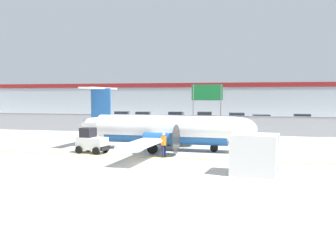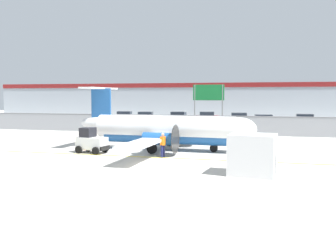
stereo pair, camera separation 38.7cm
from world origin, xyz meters
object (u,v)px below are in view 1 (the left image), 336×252
Objects in this scene: traffic_cone_near_left at (247,158)px; parked_car_3 at (204,117)px; baggage_tug at (92,142)px; parked_car_5 at (262,120)px; traffic_cone_far_left at (86,146)px; parked_car_2 at (177,117)px; ground_crew_worker at (164,144)px; parked_car_4 at (237,118)px; commuter_airplane at (168,130)px; cargo_container at (255,154)px; highway_sign at (207,96)px; parked_car_0 at (121,116)px; traffic_cone_near_right at (240,145)px; parked_car_6 at (301,120)px; parked_car_1 at (143,117)px.

parked_car_3 is (-7.57, 34.40, 0.58)m from traffic_cone_near_left.
baggage_tug is 29.29m from parked_car_5.
parked_car_2 is at bearing 88.70° from traffic_cone_far_left.
ground_crew_worker and parked_car_4 have the same top height.
cargo_container is at bearing -46.61° from commuter_airplane.
parked_car_5 is at bearing 96.02° from cargo_container.
traffic_cone_far_left is 0.15× the size of parked_car_5.
cargo_container is 38.58m from parked_car_3.
highway_sign is (-2.80, -13.24, 3.24)m from parked_car_4.
traffic_cone_far_left is at bearing 97.83° from parked_car_0.
baggage_tug is at bearing 99.07° from parked_car_0.
traffic_cone_near_left is at bearing -99.69° from parked_car_5.
parked_car_0 is (-15.09, 32.06, -0.06)m from ground_crew_worker.
traffic_cone_far_left is (-6.78, 1.97, -0.64)m from ground_crew_worker.
traffic_cone_near_right is 0.15× the size of parked_car_6.
traffic_cone_near_right is 30.55m from parked_car_1.
commuter_airplane is 29.27m from parked_car_6.
parked_car_4 is (-2.30, 32.45, 0.58)m from traffic_cone_near_left.
highway_sign is (6.26, 17.59, 3.28)m from baggage_tug.
traffic_cone_near_left is 39.00m from parked_car_0.
parked_car_5 is at bearing 74.66° from baggage_tug.
parked_car_3 is (-8.03, 37.73, -0.21)m from cargo_container.
parked_car_1 reaches higher than traffic_cone_near_right.
traffic_cone_near_right is at bearing -93.55° from parked_car_4.
parked_car_4 and parked_car_5 have the same top height.
parked_car_0 is at bearing 119.89° from commuter_airplane.
parked_car_2 is (-5.57, 29.32, -0.71)m from commuter_airplane.
parked_car_5 is at bearing 54.56° from highway_sign.
baggage_tug is at bearing 58.79° from parked_car_6.
cargo_container reaches higher than parked_car_1.
parked_car_5 is (12.57, 26.46, 0.04)m from baggage_tug.
commuter_airplane is 29.92m from parked_car_1.
traffic_cone_near_right is 25.41m from parked_car_6.
parked_car_4 is at bearing 93.40° from traffic_cone_near_right.
parked_car_1 is (3.78, -0.67, 0.00)m from parked_car_0.
cargo_container is (6.65, -7.78, -0.50)m from commuter_airplane.
parked_car_6 reaches higher than traffic_cone_near_left.
traffic_cone_near_left is at bearing -75.12° from highway_sign.
highway_sign reaches higher than parked_car_2.
parked_car_2 is at bearing 165.09° from parked_car_4.
parked_car_1 is at bearing 123.46° from cargo_container.
commuter_airplane is 3.75× the size of parked_car_2.
traffic_cone_near_left is 1.00× the size of traffic_cone_far_left.
parked_car_5 is (12.97, -5.69, 0.00)m from parked_car_2.
traffic_cone_far_left is at bearing 140.10° from baggage_tug.
traffic_cone_near_left is at bearing -83.32° from traffic_cone_near_right.
parked_car_2 is at bearing 177.19° from parked_car_0.
baggage_tug is at bearing -113.33° from parked_car_4.
traffic_cone_near_right is 29.44m from parked_car_2.
ground_crew_worker is 0.31× the size of highway_sign.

